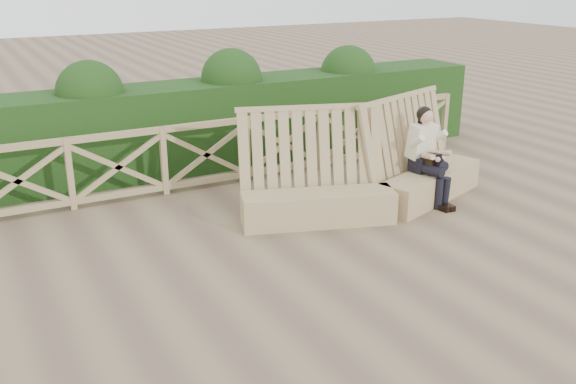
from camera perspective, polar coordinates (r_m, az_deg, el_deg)
name	(u,v)px	position (r m, az deg, el deg)	size (l,w,h in m)	color
ground	(316,271)	(7.72, 2.51, -6.99)	(60.00, 60.00, 0.00)	brown
bench	(374,183)	(9.56, 7.68, 0.76)	(4.23, 1.42, 1.59)	#978156
woman	(427,152)	(9.93, 12.28, 3.47)	(0.45, 0.91, 1.46)	black
guardrail	(206,155)	(10.48, -7.28, 3.32)	(10.10, 0.09, 1.10)	#8C7851
hedge	(181,127)	(11.52, -9.51, 5.70)	(12.00, 1.20, 1.50)	black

